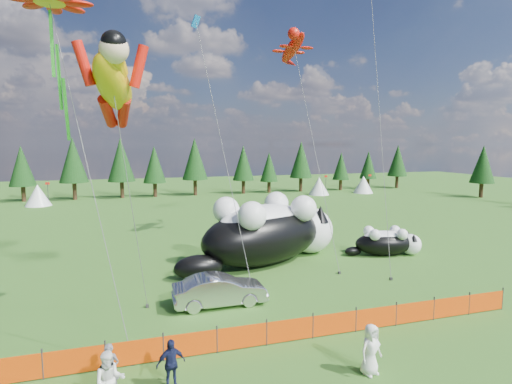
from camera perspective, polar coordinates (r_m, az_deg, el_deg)
ground at (r=19.86m, az=1.54°, el=-16.78°), size 160.00×160.00×0.00m
safety_fence at (r=17.09m, az=4.90°, el=-19.04°), size 22.06×0.06×1.10m
tree_line at (r=62.65m, az=-11.54°, el=3.07°), size 90.00×4.00×8.00m
festival_tents at (r=60.02m, az=-0.52°, el=0.55°), size 50.00×3.20×2.80m
cat_large at (r=27.02m, az=2.04°, el=-5.55°), size 12.08×7.64×4.56m
cat_small at (r=30.46m, az=18.27°, el=-6.78°), size 5.60×2.84×2.04m
car at (r=20.44m, az=-5.18°, el=-13.79°), size 4.64×1.63×1.53m
spectator_a at (r=14.63m, az=-20.18°, el=-22.72°), size 0.69×0.53×1.66m
spectator_b at (r=13.87m, az=-20.20°, el=-24.04°), size 0.92×0.56×1.85m
spectator_c at (r=14.43m, az=-12.08°, el=-22.89°), size 1.06×0.71×1.67m
spectator_e at (r=15.35m, az=16.07°, el=-20.81°), size 0.99×0.78×1.79m
superhero_kite at (r=17.33m, az=-19.71°, el=14.30°), size 4.54×4.82×12.32m
gecko_kite at (r=35.03m, az=5.25°, el=19.78°), size 3.12×13.51×18.82m
flower_kite at (r=18.48m, az=-27.36°, el=22.54°), size 4.63×5.21×13.82m
diamond_kite_a at (r=25.31m, az=-8.16°, el=21.23°), size 2.43×5.89×16.25m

